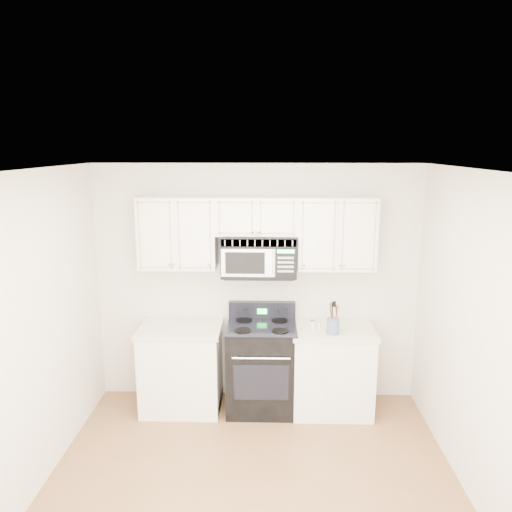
{
  "coord_description": "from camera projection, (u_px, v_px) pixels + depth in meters",
  "views": [
    {
      "loc": [
        0.13,
        -3.49,
        2.77
      ],
      "look_at": [
        0.0,
        1.3,
        1.71
      ],
      "focal_mm": 35.0,
      "sensor_mm": 36.0,
      "label": 1
    }
  ],
  "objects": [
    {
      "name": "room",
      "position": [
        251.0,
        347.0,
        3.73
      ],
      "size": [
        3.51,
        3.51,
        2.61
      ],
      "color": "brown",
      "rests_on": "ground"
    },
    {
      "name": "utensil_crock",
      "position": [
        333.0,
        325.0,
        5.02
      ],
      "size": [
        0.13,
        0.13,
        0.34
      ],
      "color": "#434B71",
      "rests_on": "base_cabinet_right"
    },
    {
      "name": "upper_cabinets",
      "position": [
        257.0,
        229.0,
        5.14
      ],
      "size": [
        2.44,
        0.37,
        0.75
      ],
      "color": "silver",
      "rests_on": "ground"
    },
    {
      "name": "shaker_pepper",
      "position": [
        319.0,
        325.0,
        5.16
      ],
      "size": [
        0.04,
        0.04,
        0.09
      ],
      "color": "silver",
      "rests_on": "base_cabinet_right"
    },
    {
      "name": "shaker_salt",
      "position": [
        313.0,
        324.0,
        5.14
      ],
      "size": [
        0.05,
        0.05,
        0.11
      ],
      "color": "silver",
      "rests_on": "base_cabinet_right"
    },
    {
      "name": "microwave",
      "position": [
        259.0,
        255.0,
        5.17
      ],
      "size": [
        0.77,
        0.44,
        0.43
      ],
      "color": "black",
      "rests_on": "ground"
    },
    {
      "name": "base_cabinet_right",
      "position": [
        331.0,
        372.0,
        5.3
      ],
      "size": [
        0.86,
        0.65,
        0.92
      ],
      "color": "silver",
      "rests_on": "ground"
    },
    {
      "name": "range",
      "position": [
        262.0,
        366.0,
        5.31
      ],
      "size": [
        0.73,
        0.66,
        1.11
      ],
      "color": "black",
      "rests_on": "ground"
    },
    {
      "name": "base_cabinet_left",
      "position": [
        182.0,
        370.0,
        5.34
      ],
      "size": [
        0.86,
        0.65,
        0.92
      ],
      "color": "silver",
      "rests_on": "ground"
    }
  ]
}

